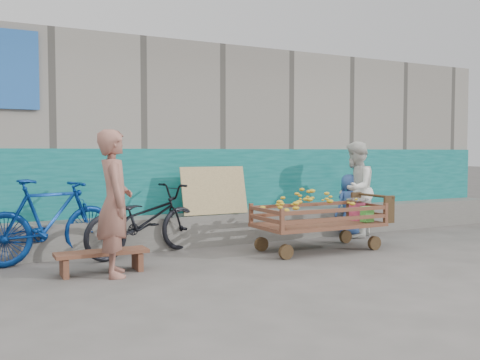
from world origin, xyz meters
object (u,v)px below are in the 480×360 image
bench (102,257)px  woman (355,189)px  child (349,205)px  vendor_man (115,203)px  bicycle_dark (144,220)px  banana_cart (317,211)px  bicycle_blue (49,220)px

bench → woman: size_ratio=0.67×
bench → child: bearing=11.9°
vendor_man → woman: (4.07, 0.92, -0.04)m
woman → bicycle_dark: woman is taller
bench → child: 4.28m
banana_cart → bicycle_dark: 2.33m
vendor_man → bicycle_dark: (0.63, 0.98, -0.34)m
bicycle_dark → woman: bearing=-109.1°
banana_cart → vendor_man: vendor_man is taller
vendor_man → bicycle_dark: bearing=-23.9°
vendor_man → bicycle_blue: bearing=35.4°
child → bicycle_blue: 4.61m
banana_cart → vendor_man: 2.84m
banana_cart → bicycle_dark: bicycle_dark is taller
woman → bicycle_blue: woman is taller
vendor_man → bench: bearing=39.4°
woman → vendor_man: bearing=-25.9°
banana_cart → woman: (1.25, 0.71, 0.21)m
banana_cart → child: child is taller
banana_cart → vendor_man: bearing=-175.8°
bench → vendor_man: 0.65m
bicycle_blue → child: bearing=-103.7°
child → bicycle_blue: bearing=-1.3°
woman → bicycle_dark: 3.45m
bicycle_blue → bicycle_dark: bearing=-108.4°
bench → woman: (4.17, 0.74, 0.57)m
woman → child: bearing=-128.6°
woman → banana_cart: bearing=-9.0°
bench → child: (4.17, 0.88, 0.31)m
bench → bicycle_blue: size_ratio=0.59×
banana_cart → bench: (-2.93, -0.03, -0.36)m
bench → vendor_man: (0.11, -0.18, 0.61)m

